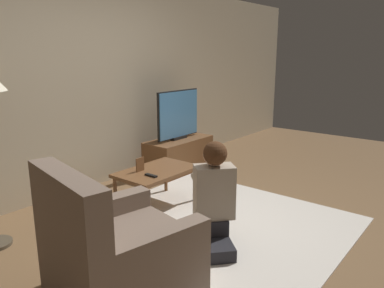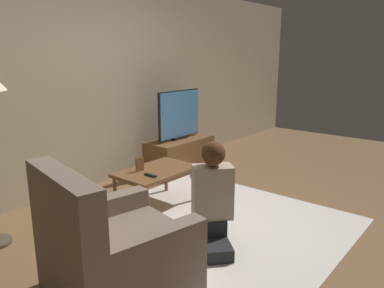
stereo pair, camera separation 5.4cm
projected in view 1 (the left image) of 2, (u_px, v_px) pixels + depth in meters
ground_plane at (214, 226)px, 3.70m from camera, size 10.00×10.00×0.00m
wall_back at (87, 84)px, 4.56m from camera, size 10.00×0.06×2.60m
rug at (214, 226)px, 3.70m from camera, size 2.30×2.39×0.02m
tv_stand at (179, 155)px, 5.42m from camera, size 1.03×0.48×0.47m
tv at (178, 115)px, 5.28m from camera, size 0.82×0.08×0.69m
coffee_table at (157, 174)px, 4.08m from camera, size 0.87×0.56×0.43m
armchair at (117, 256)px, 2.57m from camera, size 1.02×1.01×0.97m
person_kneeling at (214, 193)px, 3.22m from camera, size 0.69×0.73×0.94m
picture_frame at (140, 165)px, 4.00m from camera, size 0.11×0.01×0.15m
remote at (151, 175)px, 3.85m from camera, size 0.04×0.15×0.02m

